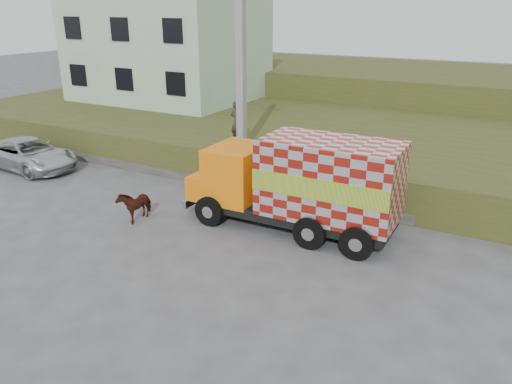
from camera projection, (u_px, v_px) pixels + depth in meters
The scene contains 10 objects.
ground at pixel (197, 235), 15.98m from camera, with size 120.00×120.00×0.00m, color #474749.
embankment at pixel (317, 142), 23.92m from camera, with size 40.00×12.00×1.50m, color #2D4416.
embankment_far at pixel (385, 91), 33.49m from camera, with size 40.00×12.00×3.00m, color #2D4416.
retaining_strip at pixel (216, 181), 20.26m from camera, with size 16.00×0.50×0.40m, color #595651.
building at pixel (169, 47), 30.02m from camera, with size 10.00×8.00×6.00m, color #A9C2A6.
utility_pole at pixel (241, 85), 18.77m from camera, with size 1.20×0.30×8.00m.
cargo_truck at pixel (302, 184), 15.77m from camera, with size 6.99×2.48×3.11m.
cow at pixel (135, 204), 16.96m from camera, with size 0.59×1.30×1.10m, color black.
suv at pixel (28, 154), 22.20m from camera, with size 2.26×4.90×1.36m, color #9FA5A8.
pedestrian at pixel (237, 122), 20.37m from camera, with size 0.66×0.43×1.81m, color #282523.
Camera 1 is at (8.64, -11.77, 6.91)m, focal length 35.00 mm.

